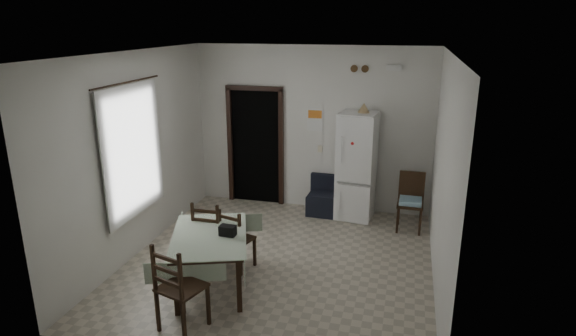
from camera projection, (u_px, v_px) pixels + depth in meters
The scene contains 25 objects.
ground at pixel (279, 262), 6.83m from camera, with size 4.50×4.50×0.00m, color #AEA38E.
ceiling at pixel (278, 53), 5.98m from camera, with size 4.20×4.50×0.02m, color white, non-canonical shape.
wall_back at pixel (312, 129), 8.49m from camera, with size 4.20×0.02×2.90m, color silver, non-canonical shape.
wall_front at pixel (213, 234), 4.32m from camera, with size 4.20×0.02×2.90m, color silver, non-canonical shape.
wall_left at pixel (138, 154), 6.90m from camera, with size 0.02×4.50×2.90m, color silver, non-canonical shape.
wall_right at pixel (443, 176), 5.92m from camera, with size 0.02×4.50×2.90m, color silver, non-canonical shape.
doorway at pixel (259, 144), 9.04m from camera, with size 1.06×0.52×2.22m.
window_recess at pixel (126, 151), 6.69m from camera, with size 0.10×1.20×1.60m, color silver.
curtain at pixel (133, 151), 6.67m from camera, with size 0.02×1.45×1.85m, color beige.
curtain_rod at pixel (127, 82), 6.39m from camera, with size 0.02×0.02×1.60m, color black.
calendar at pixel (315, 120), 8.42m from camera, with size 0.28×0.02×0.40m, color white.
calendar_image at pixel (315, 114), 8.39m from camera, with size 0.24×0.01×0.14m, color orange.
light_switch at pixel (320, 149), 8.55m from camera, with size 0.08×0.02×0.12m, color beige.
vent_left at pixel (354, 69), 8.00m from camera, with size 0.12×0.12×0.03m, color brown.
vent_right at pixel (365, 69), 7.96m from camera, with size 0.12×0.12×0.03m, color brown.
emergency_light at pixel (394, 68), 7.82m from camera, with size 0.25×0.07×0.09m, color white.
fridge at pixel (356, 166), 8.16m from camera, with size 0.60×0.60×1.84m, color white, non-canonical shape.
tan_cone at pixel (364, 108), 7.86m from camera, with size 0.19×0.19×0.16m, color tan.
navy_seat at pixel (324, 196), 8.45m from camera, with size 0.56×0.54×0.67m, color black, non-canonical shape.
corner_chair at pixel (410, 203), 7.75m from camera, with size 0.41×0.41×0.95m, color black, non-canonical shape.
dining_table at pixel (211, 261), 6.11m from camera, with size 0.91×1.39×0.72m, color #A9BBA0, non-canonical shape.
black_bag at pixel (228, 231), 5.98m from camera, with size 0.20×0.12×0.13m, color black.
dining_chair_far_left at pixel (211, 233), 6.63m from camera, with size 0.42×0.42×0.97m, color black, non-canonical shape.
dining_chair_far_right at pixel (238, 238), 6.55m from camera, with size 0.38×0.38×0.89m, color black, non-canonical shape.
dining_chair_near_head at pixel (182, 286), 5.22m from camera, with size 0.45×0.45×1.05m, color black, non-canonical shape.
Camera 1 is at (1.62, -5.92, 3.28)m, focal length 30.00 mm.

